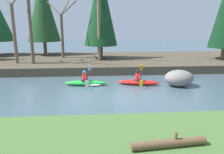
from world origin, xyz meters
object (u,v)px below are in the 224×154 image
(kayaker_lead, at_px, (139,82))
(kayaker_middle, at_px, (87,82))
(boulder_midstream, at_px, (179,78))
(driftwood_log, at_px, (169,143))

(kayaker_lead, distance_m, kayaker_middle, 3.37)
(boulder_midstream, xyz_separation_m, driftwood_log, (-3.33, -7.90, 0.13))
(kayaker_lead, xyz_separation_m, driftwood_log, (-0.79, -8.35, 0.43))
(kayaker_lead, bearing_deg, kayaker_middle, -170.63)
(driftwood_log, bearing_deg, kayaker_middle, 101.32)
(kayaker_lead, height_order, boulder_midstream, kayaker_lead)
(boulder_midstream, distance_m, driftwood_log, 8.58)
(kayaker_middle, relative_size, driftwood_log, 1.27)
(kayaker_lead, relative_size, kayaker_middle, 1.00)
(kayaker_middle, xyz_separation_m, driftwood_log, (2.58, -8.48, 0.46))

